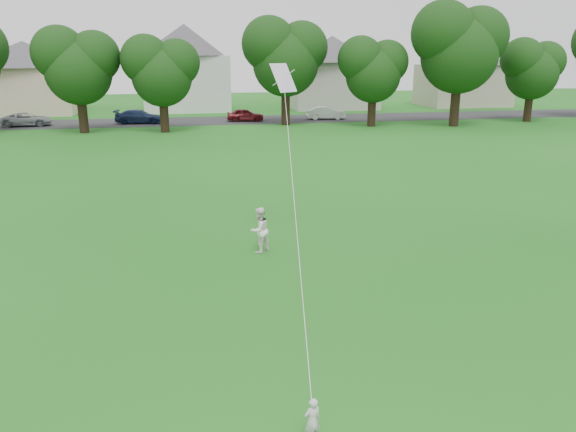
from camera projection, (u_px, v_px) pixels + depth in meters
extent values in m
plane|color=#135112|center=(247.00, 351.00, 11.67)|extent=(160.00, 160.00, 0.00)
cube|color=#2D2D30|center=(191.00, 121.00, 51.26)|extent=(90.00, 7.00, 0.01)
imported|color=silver|center=(312.00, 421.00, 8.84)|extent=(0.33, 0.26, 0.80)
imported|color=white|center=(259.00, 230.00, 17.34)|extent=(0.88, 0.85, 1.43)
plane|color=silver|center=(283.00, 78.00, 17.46)|extent=(1.07, 0.97, 0.86)
cylinder|color=white|center=(293.00, 189.00, 13.13)|extent=(0.01, 0.01, 11.40)
cylinder|color=black|center=(83.00, 113.00, 43.44)|extent=(0.71, 0.71, 3.12)
cylinder|color=black|center=(164.00, 114.00, 43.84)|extent=(0.69, 0.69, 2.88)
cylinder|color=black|center=(286.00, 104.00, 48.25)|extent=(0.74, 0.74, 3.50)
cylinder|color=black|center=(372.00, 109.00, 47.34)|extent=(0.69, 0.69, 2.87)
cylinder|color=black|center=(455.00, 102.00, 47.39)|extent=(0.78, 0.78, 3.95)
cylinder|color=black|center=(528.00, 106.00, 50.72)|extent=(0.68, 0.68, 2.86)
imported|color=gray|center=(27.00, 119.00, 47.63)|extent=(4.15, 2.16, 1.12)
imported|color=#152041|center=(139.00, 117.00, 49.32)|extent=(4.37, 2.23, 1.21)
imported|color=#5E1217|center=(245.00, 115.00, 51.06)|extent=(3.46, 1.63, 1.14)
imported|color=#BABABA|center=(326.00, 113.00, 52.45)|extent=(3.72, 1.54, 1.20)
cube|color=beige|center=(28.00, 91.00, 57.09)|extent=(9.48, 7.51, 4.62)
pyramid|color=#474449|center=(21.00, 41.00, 55.74)|extent=(13.68, 13.68, 2.54)
cube|color=white|center=(187.00, 83.00, 59.88)|extent=(8.84, 6.48, 5.76)
pyramid|color=#474449|center=(184.00, 24.00, 58.19)|extent=(12.75, 12.75, 3.17)
cube|color=#B5B0A2|center=(331.00, 85.00, 62.93)|extent=(9.24, 7.48, 5.05)
pyramid|color=#474449|center=(332.00, 36.00, 61.45)|extent=(13.33, 13.33, 2.78)
cube|color=#B5AD96|center=(463.00, 85.00, 65.92)|extent=(9.47, 7.03, 4.70)
pyramid|color=#474449|center=(466.00, 41.00, 64.54)|extent=(13.67, 13.67, 2.58)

